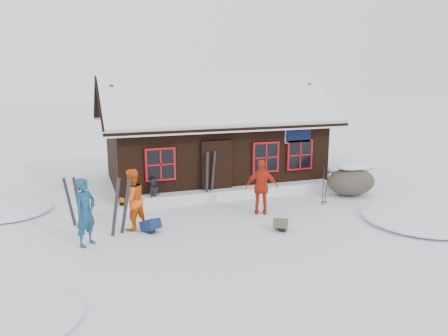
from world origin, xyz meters
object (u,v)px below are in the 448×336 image
Objects in this scene: boulder at (351,181)px; ski_poles at (325,187)px; backpack_olive at (281,226)px; skier_crouched at (154,192)px; skier_orange_left at (132,200)px; ski_pair_left at (121,207)px; skier_teal at (85,212)px; backpack_blue at (151,227)px; skier_orange_right at (262,187)px.

ski_poles is (-1.53, -0.70, 0.08)m from boulder.
backpack_olive is at bearing -144.68° from ski_poles.
skier_crouched is 5.78m from ski_poles.
skier_crouched is at bearing 162.64° from backpack_olive.
skier_orange_left reaches higher than backpack_olive.
ski_pair_left is 1.25× the size of ski_poles.
ski_pair_left reaches higher than skier_crouched.
ski_poles is 2.58× the size of backpack_olive.
skier_teal reaches higher than skier_crouched.
skier_orange_left is 8.09m from boulder.
ski_poles is 6.10m from backpack_blue.
ski_pair_left is (-1.32, -2.37, 0.31)m from skier_crouched.
boulder is (9.29, 1.84, -0.36)m from skier_teal.
backpack_olive is at bearing -53.63° from skier_teal.
skier_teal is 1.01× the size of skier_orange_left.
skier_teal is 1.50m from skier_orange_left.
boulder is at bearing 158.35° from skier_orange_left.
backpack_olive is (3.53, -1.05, -0.00)m from backpack_blue.
skier_teal is 5.34m from backpack_olive.
skier_orange_right is 1.69m from backpack_olive.
backpack_blue is 3.68m from backpack_olive.
boulder is at bearing -17.49° from backpack_blue.
ski_poles is 2.55× the size of backpack_blue.
skier_teal is at bearing -169.62° from skier_crouched.
skier_teal is 1.94× the size of skier_crouched.
ski_pair_left reaches higher than ski_poles.
skier_orange_left is at bearing -14.66° from skier_teal.
ski_poles is at bearing -151.55° from skier_orange_right.
ski_poles is (6.49, 0.35, -0.27)m from skier_orange_left.
skier_teal is at bearing -153.76° from ski_pair_left.
skier_orange_left reaches higher than skier_orange_right.
skier_orange_right is 4.10m from boulder.
ski_pair_left is at bearing -17.68° from skier_teal.
ski_poles is at bearing 67.68° from backpack_olive.
ski_poles reaches higher than backpack_blue.
skier_crouched is at bearing 58.15° from ski_pair_left.
backpack_blue is (-7.57, -1.43, -0.40)m from boulder.
skier_orange_left is at bearing 111.13° from backpack_blue.
skier_orange_right reaches higher than ski_pair_left.
backpack_blue is at bearing -164.27° from backpack_olive.
skier_orange_left is at bearing 23.65° from skier_orange_right.
skier_orange_left is 4.04m from skier_orange_right.
skier_orange_right is at bearing -37.23° from skier_teal.
backpack_blue is at bearing -173.12° from ski_poles.
skier_teal reaches higher than skier_orange_right.
skier_orange_left is 4.29m from backpack_olive.
boulder is at bearing -35.43° from skier_teal.
ski_pair_left is 3.18× the size of backpack_blue.
boulder is (8.01, 1.05, -0.35)m from skier_orange_left.
ski_poles is at bearing 2.49° from ski_pair_left.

